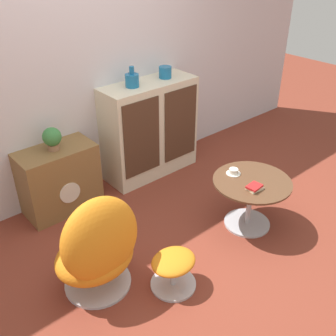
{
  "coord_description": "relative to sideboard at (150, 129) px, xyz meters",
  "views": [
    {
      "loc": [
        -1.74,
        -1.82,
        2.29
      ],
      "look_at": [
        0.15,
        0.39,
        0.55
      ],
      "focal_mm": 42.0,
      "sensor_mm": 36.0,
      "label": 1
    }
  ],
  "objects": [
    {
      "name": "ground_plane",
      "position": [
        -0.57,
        -1.17,
        -0.51
      ],
      "size": [
        12.0,
        12.0,
        0.0
      ],
      "primitive_type": "plane",
      "color": "brown"
    },
    {
      "name": "egg_chair",
      "position": [
        -1.34,
        -1.09,
        -0.13
      ],
      "size": [
        0.62,
        0.57,
        0.83
      ],
      "color": "#B7B7BC",
      "rests_on": "ground_plane"
    },
    {
      "name": "ottoman",
      "position": [
        -0.92,
        -1.42,
        -0.32
      ],
      "size": [
        0.35,
        0.35,
        0.29
      ],
      "color": "#B7B7BC",
      "rests_on": "ground_plane"
    },
    {
      "name": "vase_leftmost",
      "position": [
        -0.2,
        0.0,
        0.58
      ],
      "size": [
        0.13,
        0.13,
        0.2
      ],
      "color": "#196699",
      "rests_on": "sideboard"
    },
    {
      "name": "sideboard",
      "position": [
        0.0,
        0.0,
        0.0
      ],
      "size": [
        1.02,
        0.4,
        1.02
      ],
      "color": "beige",
      "rests_on": "ground_plane"
    },
    {
      "name": "vase_inner_left",
      "position": [
        0.22,
        0.0,
        0.57
      ],
      "size": [
        0.13,
        0.13,
        0.12
      ],
      "color": "#196699",
      "rests_on": "sideboard"
    },
    {
      "name": "potted_plant",
      "position": [
        -1.08,
        0.01,
        0.24
      ],
      "size": [
        0.17,
        0.17,
        0.21
      ],
      "color": "#996B4C",
      "rests_on": "tv_console"
    },
    {
      "name": "book_stack",
      "position": [
        -0.01,
        -1.4,
        -0.02
      ],
      "size": [
        0.14,
        0.11,
        0.04
      ],
      "color": "beige",
      "rests_on": "coffee_table"
    },
    {
      "name": "teacup",
      "position": [
        0.04,
        -1.13,
        -0.02
      ],
      "size": [
        0.13,
        0.13,
        0.05
      ],
      "color": "silver",
      "rests_on": "coffee_table"
    },
    {
      "name": "wall_back",
      "position": [
        -0.57,
        0.23,
        0.79
      ],
      "size": [
        6.4,
        0.06,
        2.6
      ],
      "color": "silver",
      "rests_on": "ground_plane"
    },
    {
      "name": "coffee_table",
      "position": [
        0.08,
        -1.31,
        -0.19
      ],
      "size": [
        0.68,
        0.68,
        0.47
      ],
      "color": "#B7B7BC",
      "rests_on": "ground_plane"
    },
    {
      "name": "tv_console",
      "position": [
        -1.07,
        0.01,
        -0.19
      ],
      "size": [
        0.7,
        0.38,
        0.64
      ],
      "color": "brown",
      "rests_on": "ground_plane"
    }
  ]
}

